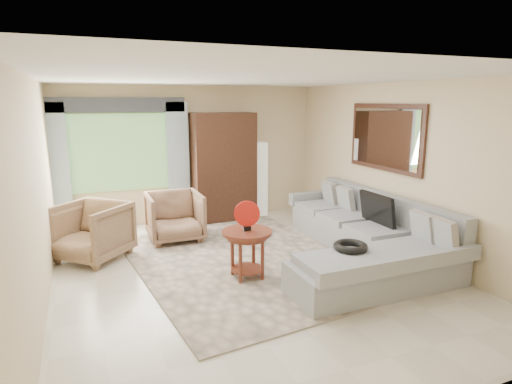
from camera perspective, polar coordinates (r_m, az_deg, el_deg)
name	(u,v)px	position (r m, az deg, el deg)	size (l,w,h in m)	color
ground	(249,273)	(5.99, -0.94, -10.73)	(6.00, 6.00, 0.00)	silver
area_rug	(245,261)	(6.38, -1.44, -9.16)	(3.00, 4.00, 0.02)	#C2AD99
sectional_sofa	(365,241)	(6.58, 14.33, -6.36)	(2.30, 3.46, 0.90)	gray
tv_screen	(377,209)	(6.69, 15.86, -2.23)	(0.06, 0.74, 0.48)	black
garden_hose	(350,246)	(5.49, 12.48, -7.09)	(0.43, 0.43, 0.09)	black
coffee_table	(247,253)	(5.70, -1.19, -8.19)	(0.66, 0.66, 0.66)	#542216
red_disc	(247,214)	(5.53, -1.21, -2.90)	(0.34, 0.34, 0.03)	red
armchair_left	(91,232)	(6.79, -21.09, -4.94)	(0.92, 0.94, 0.86)	#997353
armchair_right	(175,217)	(7.32, -10.78, -3.24)	(0.88, 0.90, 0.82)	#8D614D
potted_plant	(91,225)	(7.87, -21.18, -4.08)	(0.43, 0.38, 0.48)	#999999
armoire	(224,167)	(8.36, -4.35, 3.31)	(1.20, 0.55, 2.10)	black
floor_lamp	(260,179)	(8.75, 0.54, 1.74)	(0.24, 0.24, 1.50)	silver
window	(119,152)	(8.18, -17.74, 5.05)	(1.80, 0.04, 1.40)	#669E59
curtain_left	(57,170)	(8.11, -24.98, 2.65)	(0.40, 0.08, 2.30)	#9EB7CC
curtain_right	(178,163)	(8.28, -10.32, 3.76)	(0.40, 0.08, 2.30)	#9EB7CC
valance	(117,105)	(8.06, -18.09, 11.00)	(2.40, 0.12, 0.26)	#1E232D
wall_mirror	(385,138)	(7.11, 16.83, 6.97)	(0.05, 1.70, 1.05)	black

